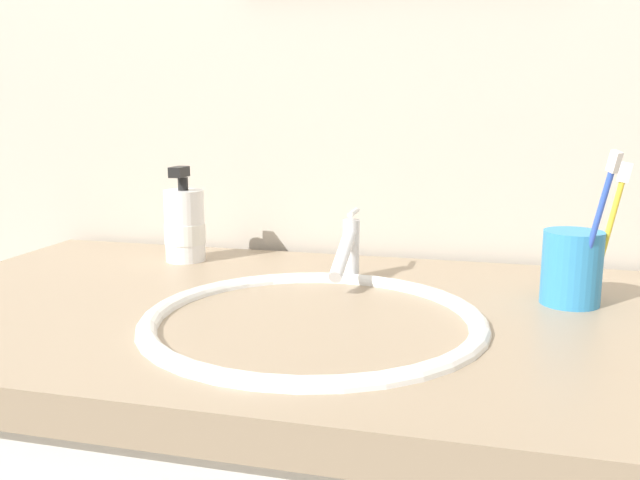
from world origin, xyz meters
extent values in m
cube|color=beige|center=(0.00, 0.34, 1.20)|extent=(2.41, 0.04, 2.40)
cube|color=gray|center=(0.00, 0.00, 0.81)|extent=(1.21, 0.60, 0.04)
ellipsoid|color=white|center=(-0.04, -0.06, 0.78)|extent=(0.34, 0.34, 0.10)
torus|color=white|center=(-0.04, -0.06, 0.83)|extent=(0.40, 0.40, 0.02)
cylinder|color=#595B60|center=(-0.04, -0.06, 0.73)|extent=(0.03, 0.03, 0.01)
cylinder|color=silver|center=(-0.04, 0.15, 0.87)|extent=(0.02, 0.02, 0.09)
cylinder|color=silver|center=(-0.04, 0.10, 0.88)|extent=(0.02, 0.11, 0.06)
cylinder|color=silver|center=(-0.04, 0.16, 0.92)|extent=(0.01, 0.05, 0.01)
cylinder|color=#338CCC|center=(0.25, 0.09, 0.88)|extent=(0.07, 0.07, 0.09)
cylinder|color=yellow|center=(0.29, 0.10, 0.91)|extent=(0.04, 0.01, 0.16)
cube|color=white|center=(0.30, 0.10, 0.99)|extent=(0.02, 0.01, 0.03)
cylinder|color=blue|center=(0.27, 0.06, 0.92)|extent=(0.04, 0.05, 0.18)
cube|color=white|center=(0.28, 0.04, 1.01)|extent=(0.02, 0.02, 0.03)
cylinder|color=white|center=(-0.32, 0.20, 0.89)|extent=(0.06, 0.06, 0.11)
cylinder|color=black|center=(-0.32, 0.20, 0.95)|extent=(0.02, 0.02, 0.02)
cube|color=black|center=(-0.32, 0.18, 0.97)|extent=(0.02, 0.04, 0.02)
cylinder|color=white|center=(-0.32, 0.20, 0.87)|extent=(0.06, 0.06, 0.03)
camera|label=1|loc=(0.15, -0.77, 1.07)|focal=37.75mm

